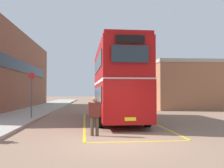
# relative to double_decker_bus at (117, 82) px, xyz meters

# --- Properties ---
(ground_plane) EXTENTS (135.60, 135.60, 0.00)m
(ground_plane) POSITION_rel_double_decker_bus_xyz_m (-0.57, 7.36, -2.51)
(ground_plane) COLOR #846651
(sidewalk_left) EXTENTS (4.00, 57.60, 0.14)m
(sidewalk_left) POSITION_rel_double_decker_bus_xyz_m (-7.07, 9.76, -2.44)
(sidewalk_left) COLOR #A39E93
(sidewalk_left) RESTS_ON ground
(depot_building_right) EXTENTS (8.55, 13.00, 5.10)m
(depot_building_right) POSITION_rel_double_decker_bus_xyz_m (9.14, 13.94, 0.04)
(depot_building_right) COLOR #9E6647
(depot_building_right) RESTS_ON ground
(double_decker_bus) EXTENTS (3.07, 9.87, 4.75)m
(double_decker_bus) POSITION_rel_double_decker_bus_xyz_m (0.00, 0.00, 0.00)
(double_decker_bus) COLOR black
(double_decker_bus) RESTS_ON ground
(single_deck_bus) EXTENTS (2.88, 9.13, 3.02)m
(single_deck_bus) POSITION_rel_double_decker_bus_xyz_m (3.01, 15.98, -0.87)
(single_deck_bus) COLOR black
(single_deck_bus) RESTS_ON ground
(pedestrian_boarding) EXTENTS (0.56, 0.25, 1.66)m
(pedestrian_boarding) POSITION_rel_double_decker_bus_xyz_m (-1.44, -5.48, -1.56)
(pedestrian_boarding) COLOR #473828
(pedestrian_boarding) RESTS_ON ground
(bus_stop_sign) EXTENTS (0.44, 0.09, 3.00)m
(bus_stop_sign) POSITION_rel_double_decker_bus_xyz_m (-5.62, 0.85, -0.59)
(bus_stop_sign) COLOR #4C4C51
(bus_stop_sign) RESTS_ON sidewalk_left
(bay_marking_yellow) EXTENTS (4.60, 11.94, 0.01)m
(bay_marking_yellow) POSITION_rel_double_decker_bus_xyz_m (0.03, -1.86, -2.51)
(bay_marking_yellow) COLOR gold
(bay_marking_yellow) RESTS_ON ground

